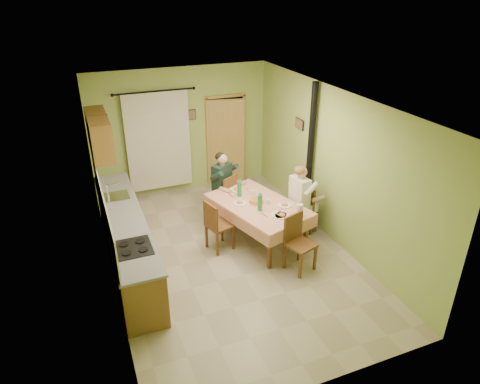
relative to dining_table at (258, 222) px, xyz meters
name	(u,v)px	position (x,y,z in m)	size (l,w,h in m)	color
floor	(229,254)	(-0.67, -0.27, -0.38)	(4.00, 6.00, 0.01)	tan
room_shell	(228,160)	(-0.67, -0.27, 1.44)	(4.04, 6.04, 2.82)	#A2BD61
kitchen_run	(126,239)	(-2.38, 0.13, 0.10)	(0.64, 3.64, 1.56)	brown
upper_cabinets	(99,134)	(-2.49, 1.43, 1.57)	(0.35, 1.40, 0.70)	brown
curtain	(159,141)	(-1.22, 2.63, 0.88)	(1.70, 0.07, 2.22)	black
doorway	(226,141)	(0.37, 2.67, 0.67)	(0.96, 0.21, 2.15)	black
dining_table	(258,222)	(0.00, 0.00, 0.00)	(1.63, 2.15, 0.76)	tan
tableware	(263,202)	(0.05, -0.10, 0.45)	(0.97, 1.54, 0.33)	white
chair_far	(224,205)	(-0.30, 1.00, -0.09)	(0.57, 0.57, 0.97)	brown
chair_near	(299,254)	(0.27, -1.10, -0.09)	(0.53, 0.53, 0.98)	brown
chair_right	(300,220)	(0.84, -0.10, -0.09)	(0.44, 0.44, 0.95)	brown
chair_left	(219,235)	(-0.78, -0.03, -0.09)	(0.50, 0.50, 0.96)	brown
man_far	(223,179)	(-0.31, 1.01, 0.50)	(0.65, 0.63, 1.39)	#192D23
man_right	(301,192)	(0.83, -0.10, 0.50)	(0.51, 0.61, 1.39)	silver
stove_flue	(309,173)	(1.23, 0.33, 0.65)	(0.24, 0.24, 2.80)	black
picture_back	(192,115)	(-0.42, 2.70, 1.37)	(0.19, 0.03, 0.23)	black
picture_right	(299,124)	(1.30, 0.93, 1.47)	(0.03, 0.31, 0.21)	brown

